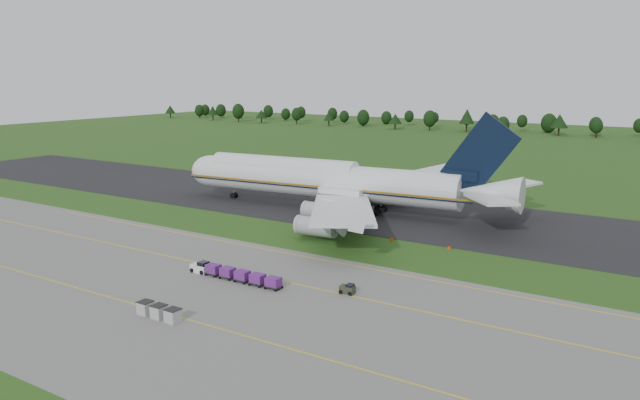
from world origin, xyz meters
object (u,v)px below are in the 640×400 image
Objects in this scene: aircraft at (330,180)px; utility_cart at (347,290)px; baggage_train at (233,274)px; edge_markers at (392,240)px; uld_row at (159,311)px.

utility_cart is at bearing -55.75° from aircraft.
baggage_train is at bearing -74.21° from aircraft.
utility_cart is (30.96, -45.46, -5.83)m from aircraft.
edge_markers is at bearing -35.88° from aircraft.
utility_cart is at bearing -75.85° from edge_markers.
aircraft is at bearing 103.52° from uld_row.
baggage_train is 7.84× the size of utility_cart.
edge_markers is (-7.11, 28.21, -0.33)m from utility_cart.
aircraft is 30.07m from edge_markers.
aircraft is at bearing 124.25° from utility_cart.
baggage_train is 16.19m from uld_row.
utility_cart is (16.99, 3.95, -0.36)m from baggage_train.
utility_cart is 25.16m from uld_row.
aircraft reaches higher than baggage_train.
edge_markers is (8.09, 48.26, -0.62)m from uld_row.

